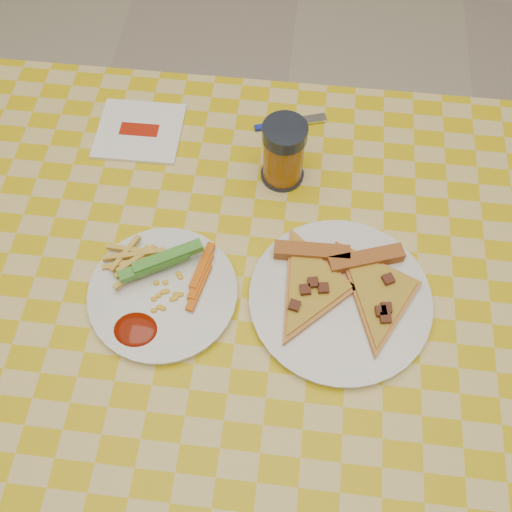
# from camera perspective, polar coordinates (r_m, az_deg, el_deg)

# --- Properties ---
(ground) EXTENTS (8.00, 8.00, 0.00)m
(ground) POSITION_cam_1_polar(r_m,az_deg,el_deg) (1.55, -0.85, -16.19)
(ground) COLOR beige
(ground) RESTS_ON ground
(table) EXTENTS (1.28, 0.88, 0.76)m
(table) POSITION_cam_1_polar(r_m,az_deg,el_deg) (0.89, -1.42, -6.24)
(table) COLOR silver
(table) RESTS_ON ground
(plate_left) EXTENTS (0.24, 0.24, 0.01)m
(plate_left) POSITION_cam_1_polar(r_m,az_deg,el_deg) (0.83, -9.25, -3.77)
(plate_left) COLOR silver
(plate_left) RESTS_ON table
(plate_right) EXTENTS (0.28, 0.28, 0.01)m
(plate_right) POSITION_cam_1_polar(r_m,az_deg,el_deg) (0.83, 8.37, -4.36)
(plate_right) COLOR silver
(plate_right) RESTS_ON table
(fries_veggies) EXTENTS (0.18, 0.17, 0.04)m
(fries_veggies) POSITION_cam_1_polar(r_m,az_deg,el_deg) (0.83, -9.78, -2.23)
(fries_veggies) COLOR #E2C548
(fries_veggies) RESTS_ON plate_left
(pizza_slices) EXTENTS (0.26, 0.25, 0.02)m
(pizza_slices) POSITION_cam_1_polar(r_m,az_deg,el_deg) (0.82, 8.69, -2.92)
(pizza_slices) COLOR #CC7C3F
(pizza_slices) RESTS_ON plate_right
(drink_glass) EXTENTS (0.07, 0.07, 0.11)m
(drink_glass) POSITION_cam_1_polar(r_m,az_deg,el_deg) (0.90, 2.78, 10.24)
(drink_glass) COLOR black
(drink_glass) RESTS_ON table
(napkin) EXTENTS (0.14, 0.13, 0.01)m
(napkin) POSITION_cam_1_polar(r_m,az_deg,el_deg) (1.02, -11.57, 12.15)
(napkin) COLOR white
(napkin) RESTS_ON table
(fork) EXTENTS (0.12, 0.05, 0.01)m
(fork) POSITION_cam_1_polar(r_m,az_deg,el_deg) (1.01, 3.57, 13.18)
(fork) COLOR #162397
(fork) RESTS_ON table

